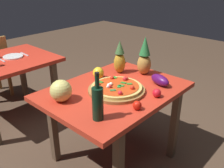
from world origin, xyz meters
name	(u,v)px	position (x,y,z in m)	size (l,w,h in m)	color
ground_plane	(114,157)	(0.00, 0.00, 0.00)	(10.00, 10.00, 0.00)	#4C3828
display_table	(114,98)	(0.00, 0.00, 0.63)	(1.16, 0.87, 0.72)	brown
background_table	(6,69)	(-0.28, 1.39, 0.62)	(1.04, 0.85, 0.72)	brown
pizza_board	(117,90)	(-0.02, -0.04, 0.74)	(0.46, 0.46, 0.03)	olive
pizza	(116,87)	(-0.02, -0.04, 0.76)	(0.41, 0.41, 0.05)	tan
wine_bottle	(98,103)	(-0.41, -0.23, 0.85)	(0.08, 0.08, 0.33)	black
pineapple_left	(144,58)	(0.44, 0.02, 0.88)	(0.13, 0.13, 0.36)	#B07F38
pineapple_right	(120,59)	(0.30, 0.21, 0.87)	(0.11, 0.11, 0.32)	#B88723
melon	(61,91)	(-0.42, 0.16, 0.81)	(0.17, 0.17, 0.17)	#D9CC6B
bell_pepper	(98,73)	(0.07, 0.26, 0.77)	(0.10, 0.10, 0.11)	yellow
eggplant	(160,80)	(0.32, -0.23, 0.77)	(0.20, 0.09, 0.09)	#4A0F51
tomato_near_board	(137,105)	(-0.14, -0.34, 0.76)	(0.07, 0.07, 0.07)	red
tomato_at_corner	(157,93)	(0.11, -0.34, 0.76)	(0.07, 0.07, 0.07)	red
tomato_by_bottle	(121,60)	(0.53, 0.38, 0.76)	(0.06, 0.06, 0.06)	red
dinner_plate	(13,57)	(-0.16, 1.41, 0.73)	(0.22, 0.22, 0.02)	white
fork_utensil	(1,60)	(-0.30, 1.41, 0.73)	(0.02, 0.18, 0.01)	silver
knife_utensil	(24,54)	(-0.02, 1.41, 0.73)	(0.02, 0.18, 0.01)	silver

